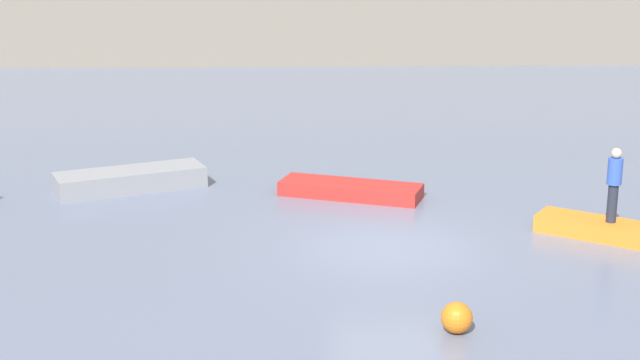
{
  "coord_description": "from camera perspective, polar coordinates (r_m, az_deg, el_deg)",
  "views": [
    {
      "loc": [
        -2.03,
        -19.26,
        6.81
      ],
      "look_at": [
        -1.38,
        3.16,
        0.64
      ],
      "focal_mm": 52.89,
      "sensor_mm": 36.0,
      "label": 1
    }
  ],
  "objects": [
    {
      "name": "person_blue_shirt",
      "position": [
        21.57,
        17.37,
        -0.08
      ],
      "size": [
        0.32,
        0.32,
        1.68
      ],
      "color": "#232838",
      "rests_on": "rowboat_orange"
    },
    {
      "name": "mooring_buoy",
      "position": [
        16.43,
        8.28,
        -8.24
      ],
      "size": [
        0.55,
        0.55,
        0.55
      ],
      "primitive_type": "sphere",
      "color": "orange",
      "rests_on": "ground_plane"
    },
    {
      "name": "embankment_wall",
      "position": [
        46.4,
        0.88,
        9.4
      ],
      "size": [
        80.0,
        1.2,
        3.95
      ],
      "primitive_type": "cube",
      "color": "gray",
      "rests_on": "ground_plane"
    },
    {
      "name": "rowboat_grey",
      "position": [
        25.19,
        -11.4,
        0.01
      ],
      "size": [
        4.02,
        2.62,
        0.54
      ],
      "primitive_type": "cube",
      "rotation": [
        0.0,
        0.0,
        0.4
      ],
      "color": "gray",
      "rests_on": "ground_plane"
    },
    {
      "name": "rowboat_orange",
      "position": [
        21.88,
        17.13,
        -2.93
      ],
      "size": [
        3.17,
        2.54,
        0.39
      ],
      "primitive_type": "cube",
      "rotation": [
        0.0,
        0.0,
        -0.59
      ],
      "color": "orange",
      "rests_on": "ground_plane"
    },
    {
      "name": "ground_plane",
      "position": [
        20.53,
        4.13,
        -4.04
      ],
      "size": [
        120.0,
        120.0,
        0.0
      ],
      "primitive_type": "plane",
      "color": "slate"
    },
    {
      "name": "rowboat_red",
      "position": [
        24.11,
        1.86,
        -0.59
      ],
      "size": [
        3.77,
        2.24,
        0.36
      ],
      "primitive_type": "cube",
      "rotation": [
        0.0,
        0.0,
        -0.34
      ],
      "color": "red",
      "rests_on": "ground_plane"
    }
  ]
}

